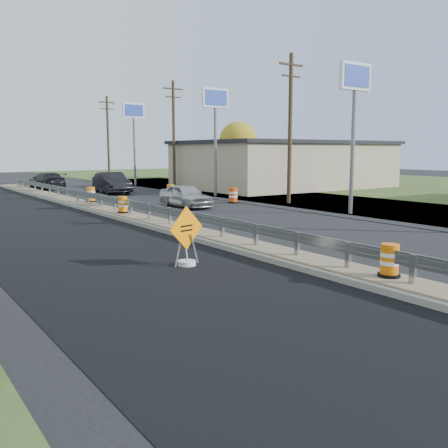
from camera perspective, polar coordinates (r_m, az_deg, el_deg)
ground at (r=18.51m, az=-0.20°, el=-2.15°), size 140.00×140.00×0.00m
grass_verge_far at (r=47.59m, az=23.28°, el=3.64°), size 40.00×120.00×0.03m
milled_overlay at (r=25.87m, az=-21.32°, el=0.30°), size 7.20×120.00×0.01m
median at (r=25.39m, az=-10.56°, el=0.83°), size 1.60×55.00×0.23m
guardrail at (r=26.23m, az=-11.51°, el=2.40°), size 0.10×46.15×0.72m
retail_building_near at (r=46.98m, az=6.96°, el=6.82°), size 18.50×12.50×4.27m
pylon_sign_south at (r=27.71m, az=14.72°, el=14.52°), size 2.20×0.30×7.90m
pylon_sign_mid at (r=37.46m, az=-1.01°, el=13.11°), size 2.20×0.30×7.90m
pylon_sign_north at (r=49.65m, az=-10.29°, el=11.82°), size 2.20×0.30×7.90m
utility_pole_smid at (r=32.48m, az=7.55°, el=11.04°), size 1.90×0.26×9.40m
utility_pole_nmid at (r=44.70m, az=-5.77°, el=10.32°), size 1.90×0.26×9.40m
utility_pole_north at (r=58.23m, az=-13.11°, el=9.69°), size 1.90×0.26×9.40m
tree_far_yellow at (r=61.00m, az=1.64°, el=9.46°), size 4.62×4.62×6.86m
caution_sign at (r=14.80m, az=-4.30°, el=-3.07°), size 1.27×0.54×1.78m
barrel_median_near at (r=13.26m, az=18.39°, el=-4.03°), size 0.57×0.57×0.84m
barrel_median_mid at (r=26.02m, az=-11.49°, el=2.14°), size 0.57×0.57×0.83m
barrel_median_far at (r=32.08m, az=-14.97°, el=3.24°), size 0.63×0.63×0.92m
barrel_shoulder_near at (r=32.48m, az=1.05°, el=3.25°), size 0.69×0.69×1.01m
barrel_shoulder_mid at (r=36.11m, az=-6.12°, el=3.71°), size 0.67×0.67×0.99m
barrel_shoulder_far at (r=49.66m, az=-12.64°, el=4.83°), size 0.69×0.69×1.01m
car_silver at (r=30.18m, az=-4.41°, el=3.26°), size 1.80×4.19×1.41m
car_dark_mid at (r=41.03m, az=-12.71°, el=4.63°), size 2.20×5.26×1.69m
car_dark_far at (r=47.08m, az=-19.61°, el=4.69°), size 2.31×5.26×1.50m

